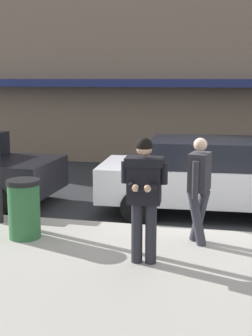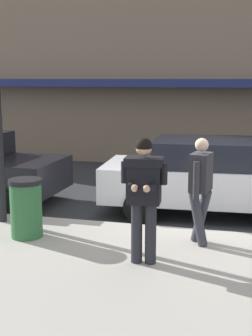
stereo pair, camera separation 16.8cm
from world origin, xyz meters
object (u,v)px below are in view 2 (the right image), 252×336
at_px(parked_sedan_mid, 213,176).
at_px(pedestrian_with_bag, 201,184).
at_px(trash_bin, 26,208).
at_px(man_texting_on_phone, 144,187).

bearing_deg(parked_sedan_mid, pedestrian_with_bag, -91.38).
bearing_deg(pedestrian_with_bag, trash_bin, -171.75).
xyz_separation_m(man_texting_on_phone, pedestrian_with_bag, (0.69, 1.03, -0.14)).
bearing_deg(trash_bin, man_texting_on_phone, -16.44).
height_order(man_texting_on_phone, trash_bin, man_texting_on_phone).
bearing_deg(trash_bin, pedestrian_with_bag, 8.25).
relative_size(man_texting_on_phone, pedestrian_with_bag, 1.06).
bearing_deg(parked_sedan_mid, trash_bin, -138.12).
bearing_deg(parked_sedan_mid, man_texting_on_phone, -103.13).
bearing_deg(man_texting_on_phone, trash_bin, 163.56).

